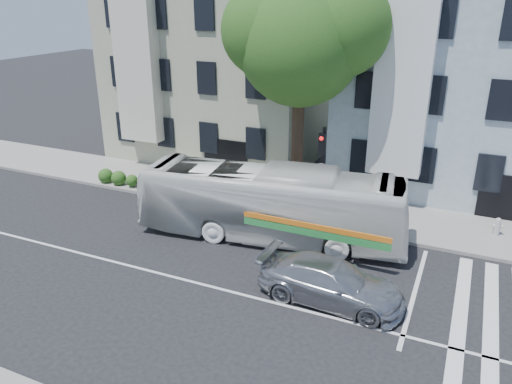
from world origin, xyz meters
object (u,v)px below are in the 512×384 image
Objects in this scene: traffic_signal at (322,165)px; sedan at (331,282)px; fire_hydrant at (497,226)px; bus at (271,204)px.

sedan is at bearing -80.79° from traffic_signal.
traffic_signal reaches higher than sedan.
fire_hydrant is (5.03, 7.23, -0.16)m from sedan.
bus reaches higher than fire_hydrant.
bus is 14.19× the size of fire_hydrant.
bus is at bearing -147.56° from traffic_signal.
bus is at bearing -156.32° from fire_hydrant.
traffic_signal reaches higher than fire_hydrant.
sedan is at bearing -141.82° from bus.
sedan is at bearing -124.80° from fire_hydrant.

